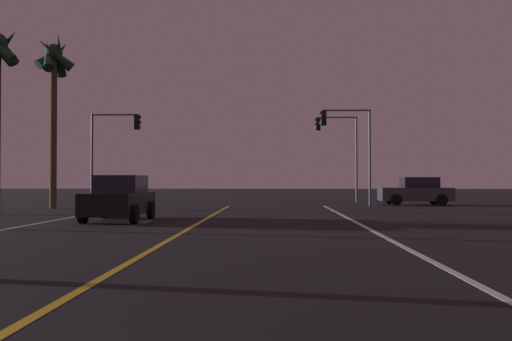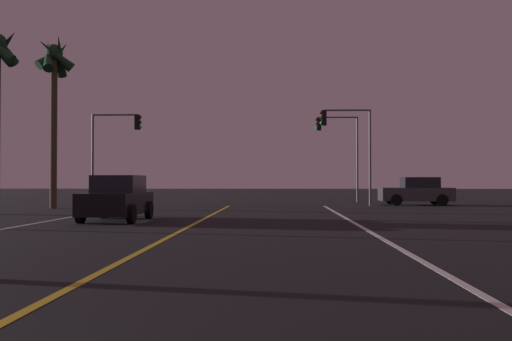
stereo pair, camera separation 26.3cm
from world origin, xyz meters
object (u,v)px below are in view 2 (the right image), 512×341
car_oncoming (117,199)px  traffic_light_far_right (338,139)px  traffic_light_near_right (347,134)px  car_crossing_side (417,192)px  traffic_light_near_left (116,138)px  palm_tree_left_far (54,71)px

car_oncoming → traffic_light_far_right: bearing=151.3°
traffic_light_near_right → traffic_light_far_right: size_ratio=0.97×
car_crossing_side → traffic_light_near_right: bearing=12.7°
traffic_light_near_right → traffic_light_far_right: 5.50m
car_crossing_side → car_oncoming: (-14.45, -14.02, 0.00)m
car_crossing_side → traffic_light_near_left: size_ratio=0.78×
traffic_light_near_right → traffic_light_far_right: bearing=-90.7°
traffic_light_near_left → traffic_light_far_right: (13.98, 5.50, 0.26)m
car_oncoming → traffic_light_near_left: size_ratio=0.78×
traffic_light_near_right → traffic_light_near_left: traffic_light_near_right is taller
car_crossing_side → traffic_light_near_right: (-4.37, -0.99, 3.42)m
car_oncoming → car_crossing_side: bearing=134.1°
car_crossing_side → traffic_light_far_right: bearing=-46.4°
car_oncoming → traffic_light_near_left: bearing=-163.6°
traffic_light_near_left → traffic_light_far_right: 15.02m
traffic_light_near_left → palm_tree_left_far: bearing=-118.0°
traffic_light_far_right → traffic_light_near_left: bearing=21.5°
traffic_light_near_right → traffic_light_far_right: traffic_light_far_right is taller
palm_tree_left_far → car_oncoming: bearing=-56.1°
car_oncoming → traffic_light_near_left: (-3.83, 13.03, 3.28)m
traffic_light_far_right → palm_tree_left_far: palm_tree_left_far is taller
traffic_light_near_right → traffic_light_near_left: size_ratio=1.04×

